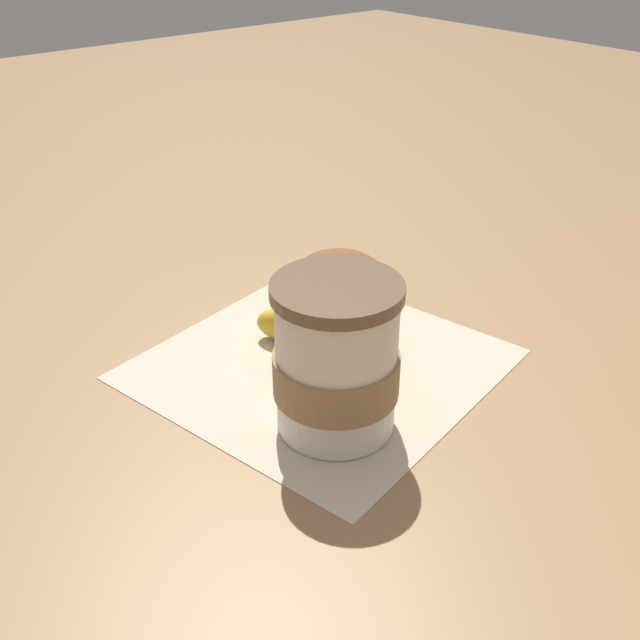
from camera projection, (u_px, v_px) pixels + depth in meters
name	position (u px, v px, depth m)	size (l,w,h in m)	color
ground_plane	(320.00, 365.00, 0.65)	(3.00, 3.00, 0.00)	#936D47
paper_napkin	(320.00, 364.00, 0.65)	(0.27, 0.27, 0.00)	beige
coffee_cup	(336.00, 360.00, 0.55)	(0.10, 0.10, 0.12)	silver
muffin	(342.00, 304.00, 0.63)	(0.09, 0.09, 0.10)	beige
banana	(329.00, 315.00, 0.69)	(0.08, 0.14, 0.03)	gold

